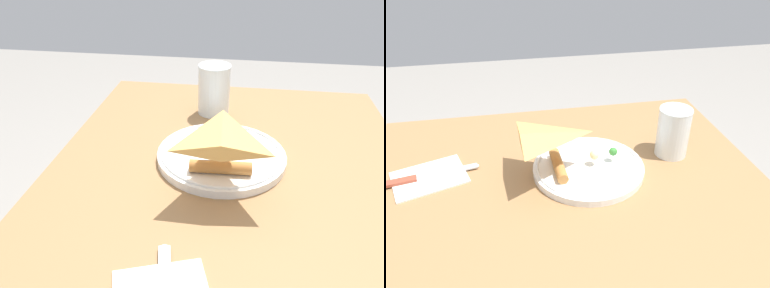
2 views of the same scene
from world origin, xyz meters
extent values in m
cube|color=olive|center=(0.00, 0.00, 0.71)|extent=(0.91, 0.71, 0.03)
cube|color=#4C3823|center=(0.41, -0.31, 0.35)|extent=(0.06, 0.06, 0.70)
cube|color=#4C3823|center=(0.41, 0.31, 0.35)|extent=(0.06, 0.06, 0.70)
cylinder|color=white|center=(0.06, 0.02, 0.74)|extent=(0.26, 0.26, 0.02)
torus|color=white|center=(0.06, 0.02, 0.75)|extent=(0.24, 0.24, 0.01)
pyramid|color=#DBA351|center=(0.07, 0.02, 0.75)|extent=(0.16, 0.13, 0.02)
cylinder|color=#B77A3D|center=(-0.01, 0.02, 0.76)|extent=(0.03, 0.11, 0.02)
sphere|color=#EFDB93|center=(0.08, 0.02, 0.77)|extent=(0.01, 0.01, 0.01)
sphere|color=#EFDB93|center=(0.07, 0.02, 0.77)|extent=(0.02, 0.02, 0.02)
sphere|color=#388433|center=(0.12, 0.03, 0.77)|extent=(0.02, 0.02, 0.02)
cylinder|color=white|center=(0.28, 0.06, 0.79)|extent=(0.08, 0.08, 0.12)
cylinder|color=#F4CC66|center=(0.28, 0.06, 0.77)|extent=(0.07, 0.07, 0.08)
torus|color=white|center=(0.28, 0.06, 0.85)|extent=(0.08, 0.08, 0.00)
cube|color=silver|center=(-0.26, 0.07, 0.73)|extent=(0.13, 0.04, 0.00)
ellipsoid|color=silver|center=(-0.20, 0.08, 0.73)|extent=(0.02, 0.02, 0.00)
camera|label=1|loc=(-0.57, -0.01, 1.14)|focal=35.00mm
camera|label=2|loc=(-0.09, -0.67, 1.24)|focal=35.00mm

